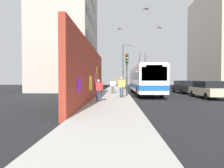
# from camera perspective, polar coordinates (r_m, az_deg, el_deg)

# --- Properties ---
(ground_plane) EXTENTS (80.00, 80.00, 0.00)m
(ground_plane) POSITION_cam_1_polar(r_m,az_deg,el_deg) (18.01, 5.75, -4.03)
(ground_plane) COLOR black
(sidewalk_slab) EXTENTS (48.00, 3.20, 0.15)m
(sidewalk_slab) POSITION_cam_1_polar(r_m,az_deg,el_deg) (17.97, 0.64, -3.80)
(sidewalk_slab) COLOR #9E9B93
(sidewalk_slab) RESTS_ON ground_plane
(graffiti_wall) EXTENTS (14.75, 0.32, 4.34)m
(graffiti_wall) POSITION_cam_1_polar(r_m,az_deg,el_deg) (14.43, -6.67, 3.21)
(graffiti_wall) COLOR maroon
(graffiti_wall) RESTS_ON ground_plane
(building_far_left) EXTENTS (12.90, 7.92, 20.19)m
(building_far_left) POSITION_cam_1_polar(r_m,az_deg,el_deg) (30.66, -13.87, 17.26)
(building_far_left) COLOR #B2A899
(building_far_left) RESTS_ON ground_plane
(building_far_right) EXTENTS (12.91, 6.70, 17.11)m
(building_far_right) POSITION_cam_1_polar(r_m,az_deg,el_deg) (38.22, 31.07, 11.55)
(building_far_right) COLOR #B2A899
(building_far_right) RESTS_ON ground_plane
(city_bus) EXTENTS (11.98, 2.51, 4.93)m
(city_bus) POSITION_cam_1_polar(r_m,az_deg,el_deg) (21.11, 10.11, 1.54)
(city_bus) COLOR silver
(city_bus) RESTS_ON ground_plane
(parked_car_champagne) EXTENTS (4.36, 1.87, 1.58)m
(parked_car_champagne) POSITION_cam_1_polar(r_m,az_deg,el_deg) (18.53, 28.18, -1.46)
(parked_car_champagne) COLOR #C6B793
(parked_car_champagne) RESTS_ON ground_plane
(parked_car_black) EXTENTS (4.70, 1.73, 1.58)m
(parked_car_black) POSITION_cam_1_polar(r_m,az_deg,el_deg) (24.19, 21.76, -0.75)
(parked_car_black) COLOR black
(parked_car_black) RESTS_ON ground_plane
(pedestrian_at_curb) EXTENTS (0.24, 0.71, 1.79)m
(pedestrian_at_curb) POSITION_cam_1_polar(r_m,az_deg,el_deg) (15.68, 3.05, -0.38)
(pedestrian_at_curb) COLOR #2D3F59
(pedestrian_at_curb) RESTS_ON sidewalk_slab
(pedestrian_midblock) EXTENTS (0.22, 0.72, 1.59)m
(pedestrian_midblock) POSITION_cam_1_polar(r_m,az_deg,el_deg) (20.41, 0.22, -0.36)
(pedestrian_midblock) COLOR #595960
(pedestrian_midblock) RESTS_ON sidewalk_slab
(pedestrian_near_wall) EXTENTS (0.22, 0.64, 1.57)m
(pedestrian_near_wall) POSITION_cam_1_polar(r_m,az_deg,el_deg) (12.77, -4.30, -1.52)
(pedestrian_near_wall) COLOR #2D3F59
(pedestrian_near_wall) RESTS_ON sidewalk_slab
(traffic_light) EXTENTS (0.49, 0.28, 4.06)m
(traffic_light) POSITION_cam_1_polar(r_m,az_deg,el_deg) (17.53, 4.72, 5.27)
(traffic_light) COLOR #2D382D
(traffic_light) RESTS_ON sidewalk_slab
(street_lamp) EXTENTS (0.44, 1.90, 6.98)m
(street_lamp) POSITION_cam_1_polar(r_m,az_deg,el_deg) (27.82, 3.95, 6.46)
(street_lamp) COLOR #4C4C51
(street_lamp) RESTS_ON sidewalk_slab
(flying_pigeons) EXTENTS (6.58, 4.14, 3.61)m
(flying_pigeons) POSITION_cam_1_polar(r_m,az_deg,el_deg) (19.13, 8.19, 21.15)
(flying_pigeons) COLOR #47474C
(curbside_puddle) EXTENTS (1.92, 1.92, 0.00)m
(curbside_puddle) POSITION_cam_1_polar(r_m,az_deg,el_deg) (18.71, 7.46, -3.83)
(curbside_puddle) COLOR black
(curbside_puddle) RESTS_ON ground_plane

